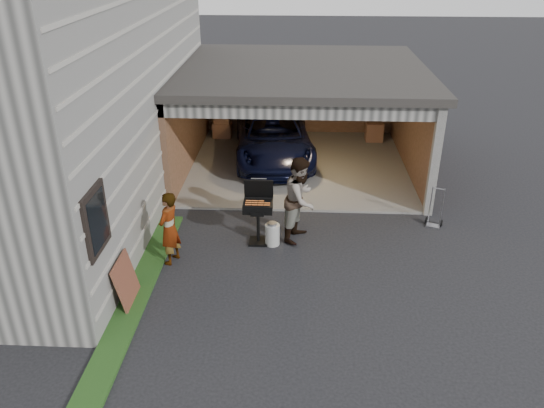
{
  "coord_description": "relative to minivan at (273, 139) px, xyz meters",
  "views": [
    {
      "loc": [
        0.7,
        -8.04,
        6.03
      ],
      "look_at": [
        0.21,
        1.62,
        1.15
      ],
      "focal_mm": 35.0,
      "sensor_mm": 36.0,
      "label": 1
    }
  ],
  "objects": [
    {
      "name": "plywood_panel",
      "position": [
        -2.33,
        -7.14,
        -0.2
      ],
      "size": [
        0.23,
        0.83,
        0.91
      ],
      "primitive_type": "cube",
      "rotation": [
        0.0,
        -0.21,
        0.0
      ],
      "color": "#592C1E",
      "rests_on": "ground"
    },
    {
      "name": "garage",
      "position": [
        0.78,
        -0.09,
        1.21
      ],
      "size": [
        6.8,
        6.3,
        2.9
      ],
      "color": "#605E59",
      "rests_on": "ground"
    },
    {
      "name": "hand_truck",
      "position": [
        3.94,
        -3.91,
        -0.48
      ],
      "size": [
        0.43,
        0.39,
        0.95
      ],
      "rotation": [
        0.0,
        0.0,
        -0.35
      ],
      "color": "gray",
      "rests_on": "ground"
    },
    {
      "name": "groundcover_strip",
      "position": [
        -2.24,
        -7.88,
        -0.63
      ],
      "size": [
        0.5,
        8.0,
        0.06
      ],
      "primitive_type": "cube",
      "color": "#193814",
      "rests_on": "ground"
    },
    {
      "name": "minivan",
      "position": [
        0.0,
        0.0,
        0.0
      ],
      "size": [
        2.66,
        4.94,
        1.32
      ],
      "primitive_type": "imported",
      "rotation": [
        0.0,
        0.0,
        0.1
      ],
      "color": "black",
      "rests_on": "ground"
    },
    {
      "name": "ground",
      "position": [
        0.01,
        -6.88,
        -0.66
      ],
      "size": [
        80.0,
        80.0,
        0.0
      ],
      "primitive_type": "plane",
      "color": "black",
      "rests_on": "ground"
    },
    {
      "name": "man",
      "position": [
        0.81,
        -4.62,
        0.3
      ],
      "size": [
        1.02,
        1.13,
        1.91
      ],
      "primitive_type": "imported",
      "rotation": [
        0.0,
        0.0,
        1.18
      ],
      "color": "#422119",
      "rests_on": "ground"
    },
    {
      "name": "bbq_grill",
      "position": [
        -0.1,
        -4.85,
        0.17
      ],
      "size": [
        0.63,
        0.55,
        1.4
      ],
      "color": "black",
      "rests_on": "ground"
    },
    {
      "name": "propane_tank",
      "position": [
        0.21,
        -4.94,
        -0.42
      ],
      "size": [
        0.39,
        0.39,
        0.48
      ],
      "primitive_type": "cylinder",
      "rotation": [
        0.0,
        0.0,
        0.25
      ],
      "color": "#B8B9B4",
      "rests_on": "ground"
    },
    {
      "name": "woman",
      "position": [
        -1.83,
        -5.74,
        0.13
      ],
      "size": [
        0.54,
        0.66,
        1.57
      ],
      "primitive_type": "imported",
      "rotation": [
        0.0,
        0.0,
        -1.9
      ],
      "color": "#ADBFD9",
      "rests_on": "ground"
    },
    {
      "name": "house",
      "position": [
        -5.99,
        -2.88,
        2.09
      ],
      "size": [
        7.0,
        11.0,
        5.5
      ],
      "primitive_type": "cube",
      "color": "#474744",
      "rests_on": "ground"
    }
  ]
}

